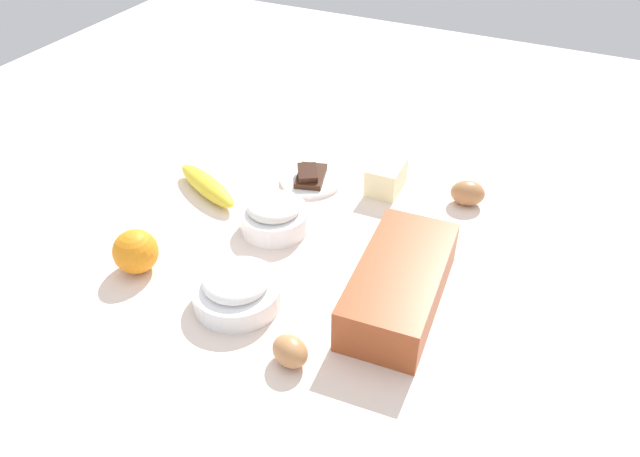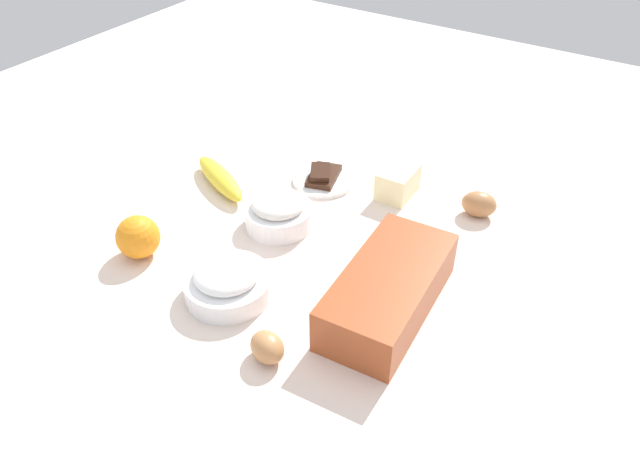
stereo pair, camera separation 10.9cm
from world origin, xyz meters
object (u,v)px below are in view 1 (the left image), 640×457
sugar_bowl (237,289)px  banana (207,185)px  loaf_pan (400,283)px  butter_block (386,177)px  egg_beside_bowl (468,193)px  orange_fruit (136,252)px  flour_bowl (274,215)px  egg_near_butter (290,351)px  chocolate_plate (311,178)px

sugar_bowl → banana: size_ratio=0.77×
loaf_pan → butter_block: bearing=-159.8°
butter_block → egg_beside_bowl: size_ratio=1.33×
sugar_bowl → orange_fruit: size_ratio=1.87×
flour_bowl → egg_near_butter: 0.33m
flour_bowl → sugar_bowl: bearing=11.7°
egg_near_butter → butter_block: bearing=-175.9°
sugar_bowl → chocolate_plate: (-0.37, -0.05, -0.02)m
flour_bowl → banana: flour_bowl is taller
flour_bowl → butter_block: (-0.22, 0.14, -0.00)m
flour_bowl → egg_beside_bowl: flour_bowl is taller
banana → egg_near_butter: bearing=48.4°
loaf_pan → orange_fruit: size_ratio=3.69×
chocolate_plate → banana: bearing=-53.5°
loaf_pan → flour_bowl: loaf_pan is taller
flour_bowl → egg_near_butter: size_ratio=2.20×
loaf_pan → orange_fruit: (0.12, -0.44, -0.00)m
egg_near_butter → chocolate_plate: size_ratio=0.45×
butter_block → chocolate_plate: 0.16m
banana → chocolate_plate: 0.22m
banana → orange_fruit: size_ratio=2.43×
banana → butter_block: butter_block is taller
banana → sugar_bowl: bearing=42.4°
sugar_bowl → egg_near_butter: bearing=61.4°
flour_bowl → chocolate_plate: bearing=-177.1°
loaf_pan → flour_bowl: 0.29m
butter_block → egg_beside_bowl: (-0.02, 0.17, -0.00)m
flour_bowl → egg_beside_bowl: bearing=127.7°
loaf_pan → egg_beside_bowl: 0.33m
egg_beside_bowl → chocolate_plate: egg_beside_bowl is taller
orange_fruit → egg_beside_bowl: orange_fruit is taller
sugar_bowl → banana: 0.33m
butter_block → chocolate_plate: butter_block is taller
chocolate_plate → orange_fruit: bearing=-21.8°
loaf_pan → egg_near_butter: size_ratio=4.89×
egg_near_butter → chocolate_plate: egg_near_butter is taller
flour_bowl → banana: size_ratio=0.68×
egg_near_butter → banana: bearing=-131.6°
egg_near_butter → sugar_bowl: bearing=-118.6°
loaf_pan → sugar_bowl: bearing=-68.2°
egg_near_butter → egg_beside_bowl: (-0.51, 0.13, 0.00)m
chocolate_plate → egg_near_butter: bearing=22.6°
loaf_pan → sugar_bowl: loaf_pan is taller
sugar_bowl → egg_beside_bowl: bearing=148.8°
sugar_bowl → egg_near_butter: sugar_bowl is taller
orange_fruit → chocolate_plate: orange_fruit is taller
sugar_bowl → butter_block: sugar_bowl is taller
sugar_bowl → banana: sugar_bowl is taller
loaf_pan → sugar_bowl: 0.26m
sugar_bowl → butter_block: (-0.42, 0.10, -0.00)m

